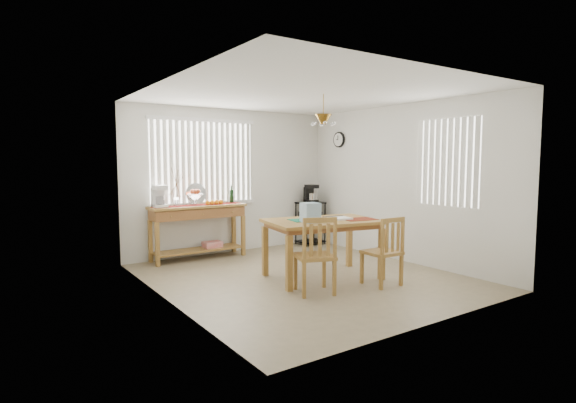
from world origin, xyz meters
TOP-DOWN VIEW (x-y plane):
  - ground at (0.00, 0.00)m, footprint 4.00×4.50m
  - room_shell at (0.00, 0.02)m, footprint 4.20×4.70m
  - sideboard at (-0.76, 2.00)m, footprint 1.64×0.46m
  - sideboard_items at (-1.01, 2.01)m, footprint 1.56×0.39m
  - wire_cart at (1.63, 2.00)m, footprint 0.50×0.40m
  - cart_items at (1.63, 2.01)m, footprint 0.20×0.24m
  - dining_table at (0.21, -0.16)m, footprint 1.72×1.27m
  - table_items at (0.04, -0.27)m, footprint 1.19×0.77m
  - chair_left at (-0.36, -0.74)m, footprint 0.58×0.58m
  - chair_right at (0.64, -0.95)m, footprint 0.44×0.44m

SIDE VIEW (x-z plane):
  - ground at x=0.00m, z-range -0.01..0.00m
  - chair_right at x=0.64m, z-range -0.01..0.92m
  - chair_left at x=-0.36m, z-range -0.01..0.98m
  - wire_cart at x=1.63m, z-range 0.09..0.94m
  - sideboard at x=-0.76m, z-range 0.23..1.15m
  - dining_table at x=0.21m, z-range 0.32..1.16m
  - table_items at x=0.04m, z-range 0.80..1.07m
  - cart_items at x=1.63m, z-range 0.84..1.19m
  - sideboard_items at x=-1.01m, z-range 0.71..1.42m
  - room_shell at x=0.00m, z-range 0.34..3.04m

